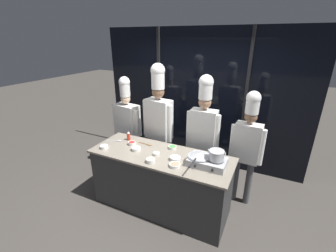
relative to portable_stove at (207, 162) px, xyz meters
The scene contains 21 objects.
ground_plane 1.20m from the portable_stove, behind, with size 24.00×24.00×0.00m, color #47423D.
window_wall_back 1.84m from the portable_stove, 112.53° to the left, with size 4.16×0.09×2.70m.
demo_counter 0.86m from the portable_stove, behind, with size 2.08×0.76×0.93m.
portable_stove is the anchor object (origin of this frame).
frying_pan 0.14m from the portable_stove, behind, with size 0.31×0.54×0.05m.
stock_pot 0.17m from the portable_stove, ahead, with size 0.22×0.20×0.13m.
squeeze_bottle_chili 1.40m from the portable_stove, behind, with size 0.06×0.06×0.15m.
prep_bowl_mushrooms 0.43m from the portable_stove, 150.00° to the right, with size 0.15×0.15×0.04m.
prep_bowl_onion 0.74m from the portable_stove, behind, with size 0.10×0.10×0.04m.
prep_bowl_garlic 1.56m from the portable_stove, behind, with size 0.12×0.12×0.05m.
prep_bowl_shrimp 0.75m from the portable_stove, 159.65° to the right, with size 0.12×0.12×0.05m.
prep_bowl_rice 0.44m from the portable_stove, behind, with size 0.15×0.15×0.05m.
prep_bowl_scallions 0.66m from the portable_stove, 159.12° to the left, with size 0.12×0.12×0.04m.
prep_bowl_noodles 1.08m from the portable_stove, behind, with size 0.14×0.14×0.05m.
prep_bowl_bell_pepper 1.24m from the portable_stove, behind, with size 0.12×0.12×0.04m.
serving_spoon_slotted 1.03m from the portable_stove, behind, with size 0.25×0.05×0.02m.
serving_spoon_solid 1.53m from the portable_stove, behind, with size 0.25×0.13×0.02m.
chef_head 1.92m from the portable_stove, 158.30° to the left, with size 0.63×0.32×1.86m.
chef_sous 1.27m from the portable_stove, 149.00° to the left, with size 0.59×0.29×2.13m.
chef_line 0.74m from the portable_stove, 112.59° to the left, with size 0.54×0.22×2.01m.
chef_pastry 0.79m from the portable_stove, 59.27° to the left, with size 0.50×0.22×1.83m.
Camera 1 is at (1.34, -2.52, 2.51)m, focal length 24.00 mm.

